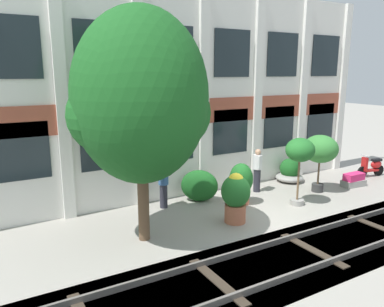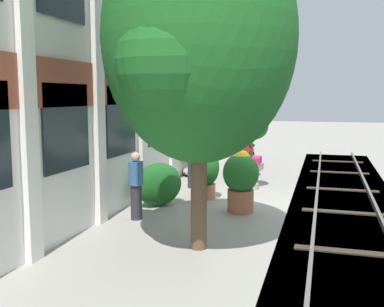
% 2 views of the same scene
% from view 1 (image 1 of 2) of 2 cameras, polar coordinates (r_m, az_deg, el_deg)
% --- Properties ---
extents(ground_plane, '(80.00, 80.00, 0.00)m').
position_cam_1_polar(ground_plane, '(12.04, 9.09, -9.73)').
color(ground_plane, '#9E998E').
extents(apartment_facade, '(15.11, 0.64, 7.36)m').
position_cam_1_polar(apartment_facade, '(13.80, 1.22, 8.96)').
color(apartment_facade, silver).
rests_on(apartment_facade, ground).
extents(rail_tracks, '(22.75, 2.80, 0.43)m').
position_cam_1_polar(rail_tracks, '(10.47, 17.84, -14.53)').
color(rail_tracks, '#5B5449').
rests_on(rail_tracks, ground).
extents(broadleaf_tree, '(3.65, 3.47, 6.12)m').
position_cam_1_polar(broadleaf_tree, '(9.65, -7.86, 7.97)').
color(broadleaf_tree, brown).
rests_on(broadleaf_tree, ground).
extents(potted_plant_low_pan, '(1.31, 1.31, 2.19)m').
position_cam_1_polar(potted_plant_low_pan, '(14.81, 18.95, 0.49)').
color(potted_plant_low_pan, '#333333').
rests_on(potted_plant_low_pan, ground).
extents(potted_plant_ribbed_drum, '(0.89, 0.89, 1.55)m').
position_cam_1_polar(potted_plant_ribbed_drum, '(11.41, 6.66, -6.27)').
color(potted_plant_ribbed_drum, '#B76647').
rests_on(potted_plant_ribbed_drum, ground).
extents(potted_plant_wide_bowl, '(1.14, 1.14, 0.98)m').
position_cam_1_polar(potted_plant_wide_bowl, '(16.10, 14.66, -2.79)').
color(potted_plant_wide_bowl, gray).
rests_on(potted_plant_wide_bowl, ground).
extents(potted_plant_fluted_column, '(0.82, 0.82, 1.44)m').
position_cam_1_polar(potted_plant_fluted_column, '(13.02, 7.48, -4.37)').
color(potted_plant_fluted_column, '#B76647').
rests_on(potted_plant_fluted_column, ground).
extents(potted_plant_tall_urn, '(0.98, 0.98, 2.34)m').
position_cam_1_polar(potted_plant_tall_urn, '(13.06, 16.13, 0.10)').
color(potted_plant_tall_urn, gray).
rests_on(potted_plant_tall_urn, ground).
extents(potted_plant_square_trough, '(1.02, 0.54, 0.54)m').
position_cam_1_polar(potted_plant_square_trough, '(16.30, 23.41, -3.75)').
color(potted_plant_square_trough, gray).
rests_on(potted_plant_square_trough, ground).
extents(scooter_near_curb, '(1.37, 0.55, 0.98)m').
position_cam_1_polar(scooter_near_curb, '(18.14, 25.77, -1.81)').
color(scooter_near_curb, black).
rests_on(scooter_near_curb, ground).
extents(resident_by_doorway, '(0.34, 0.47, 1.66)m').
position_cam_1_polar(resident_by_doorway, '(14.38, 9.93, -2.33)').
color(resident_by_doorway, '#282833').
rests_on(resident_by_doorway, ground).
extents(resident_watching_tracks, '(0.37, 0.43, 1.58)m').
position_cam_1_polar(resident_watching_tracks, '(12.55, -4.38, -4.58)').
color(resident_watching_tracks, '#282833').
rests_on(resident_watching_tracks, ground).
extents(topiary_hedge, '(1.46, 1.38, 1.13)m').
position_cam_1_polar(topiary_hedge, '(13.22, 1.13, -4.92)').
color(topiary_hedge, '#19561E').
rests_on(topiary_hedge, ground).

